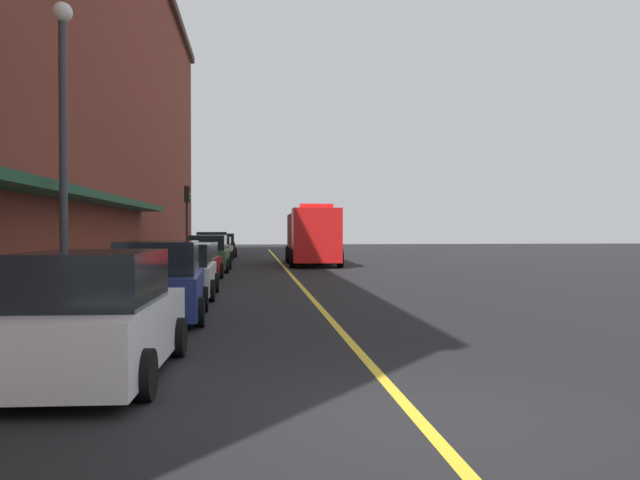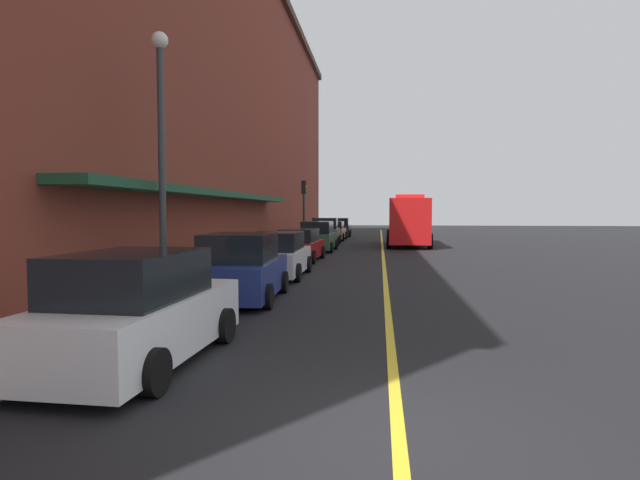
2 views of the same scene
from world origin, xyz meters
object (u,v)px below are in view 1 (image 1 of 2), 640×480
(parked_car_3, at_px, (196,263))
(parked_car_2, at_px, (182,272))
(parked_car_6, at_px, (218,249))
(parking_meter_0, at_px, (127,265))
(parked_car_4, at_px, (209,254))
(traffic_light_near, at_px, (187,209))
(parking_meter_3, at_px, (156,256))
(parked_car_1, at_px, (159,283))
(parked_car_7, at_px, (223,246))
(parking_meter_1, at_px, (129,265))
(parking_meter_4, at_px, (194,245))
(parked_car_5, at_px, (212,250))
(fire_truck, at_px, (312,236))
(parking_meter_2, at_px, (136,262))
(street_lamp_left, at_px, (63,125))
(parked_car_0, at_px, (97,319))

(parked_car_3, bearing_deg, parked_car_2, -176.86)
(parked_car_6, bearing_deg, parking_meter_0, 177.83)
(parked_car_4, relative_size, traffic_light_near, 1.05)
(parked_car_2, distance_m, parking_meter_3, 4.92)
(parked_car_1, bearing_deg, parked_car_7, -1.96)
(parking_meter_1, distance_m, parking_meter_4, 22.33)
(parked_car_5, distance_m, parking_meter_0, 19.51)
(parking_meter_0, bearing_deg, parked_car_1, -69.61)
(parked_car_5, xyz_separation_m, parking_meter_0, (-1.30, -19.47, 0.17))
(parked_car_7, distance_m, parking_meter_1, 30.72)
(fire_truck, relative_size, traffic_light_near, 2.10)
(parked_car_5, relative_size, traffic_light_near, 0.98)
(parking_meter_3, xyz_separation_m, traffic_light_near, (0.06, 11.43, 2.10))
(parking_meter_0, bearing_deg, parking_meter_2, 90.00)
(parking_meter_1, distance_m, parking_meter_2, 1.23)
(parked_car_3, bearing_deg, parking_meter_2, 169.05)
(parked_car_1, height_order, parked_car_4, parked_car_1)
(parked_car_5, bearing_deg, parked_car_3, 178.55)
(parked_car_3, height_order, parked_car_6, parked_car_3)
(parked_car_5, xyz_separation_m, parked_car_7, (0.17, 11.53, -0.07))
(parking_meter_3, relative_size, traffic_light_near, 0.31)
(parked_car_5, relative_size, street_lamp_left, 0.61)
(parked_car_1, xyz_separation_m, parking_meter_2, (-1.42, 5.36, 0.22))
(parking_meter_3, bearing_deg, fire_truck, 61.78)
(parked_car_0, xyz_separation_m, parked_car_7, (0.13, 40.69, -0.02))
(parked_car_7, relative_size, parking_meter_1, 3.39)
(parked_car_2, height_order, parked_car_3, parked_car_2)
(parked_car_1, xyz_separation_m, parked_car_2, (0.01, 5.06, -0.07))
(parked_car_2, relative_size, parking_meter_3, 3.45)
(fire_truck, bearing_deg, parked_car_6, -134.69)
(parked_car_0, xyz_separation_m, parking_meter_0, (-1.35, 9.69, 0.23))
(parked_car_7, bearing_deg, traffic_light_near, 172.79)
(parked_car_1, bearing_deg, parking_meter_1, 17.09)
(street_lamp_left, bearing_deg, parked_car_7, 86.63)
(parked_car_2, bearing_deg, parked_car_1, 179.50)
(street_lamp_left, bearing_deg, parked_car_3, 80.37)
(parked_car_4, distance_m, parked_car_5, 5.97)
(street_lamp_left, bearing_deg, traffic_light_near, 88.24)
(fire_truck, xyz_separation_m, parking_meter_1, (-7.11, -18.87, -0.59))
(parking_meter_3, relative_size, parking_meter_4, 1.00)
(parked_car_2, height_order, parked_car_7, parked_car_7)
(parking_meter_4, bearing_deg, parking_meter_0, -90.00)
(parked_car_3, bearing_deg, parked_car_6, 2.26)
(parked_car_4, bearing_deg, parking_meter_4, 9.96)
(parked_car_1, bearing_deg, parked_car_5, -1.58)
(parking_meter_3, bearing_deg, traffic_light_near, 89.69)
(parking_meter_0, xyz_separation_m, parking_meter_3, (0.00, 5.94, 0.00))
(parked_car_3, bearing_deg, parked_car_4, 1.09)
(parked_car_6, bearing_deg, parked_car_0, -179.11)
(parked_car_2, xyz_separation_m, fire_truck, (5.67, 17.94, 0.87))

